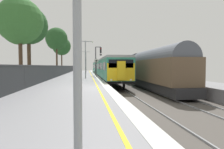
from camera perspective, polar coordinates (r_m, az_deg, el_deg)
name	(u,v)px	position (r m, az deg, el deg)	size (l,w,h in m)	color
ground	(138,95)	(14.91, 7.48, -6.02)	(17.40, 110.00, 1.21)	gray
commuter_train_at_platform	(103,68)	(38.39, -2.53, 2.00)	(2.83, 40.34, 3.81)	#2D846B
freight_train_adjacent_track	(139,68)	(27.38, 7.98, 2.00)	(2.60, 27.33, 4.36)	#232326
signal_gantry	(97,57)	(33.04, -4.31, 4.97)	(1.10, 0.24, 4.84)	#47474C
speed_limit_sign	(96,65)	(28.52, -4.57, 2.70)	(0.59, 0.08, 2.66)	#59595B
platform_lamp_mid	(85,56)	(25.24, -7.74, 5.42)	(2.00, 0.20, 4.82)	#93999E
platform_lamp_far	(86,60)	(47.27, -7.58, 4.24)	(2.00, 0.20, 5.12)	#93999E
platform_back_fence	(25,76)	(14.90, -24.14, -0.48)	(0.07, 99.00, 1.68)	#282B2D
background_tree_left	(56,40)	(42.37, -16.01, 9.77)	(4.46, 4.46, 9.45)	#473323
background_tree_centre	(29,26)	(24.79, -23.02, 12.82)	(4.33, 4.33, 8.41)	#473323
background_tree_right	(20,23)	(19.97, -25.34, 13.36)	(4.08, 4.08, 7.66)	#473323
background_tree_back	(61,47)	(51.60, -14.55, 7.82)	(4.59, 4.59, 8.91)	#473323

